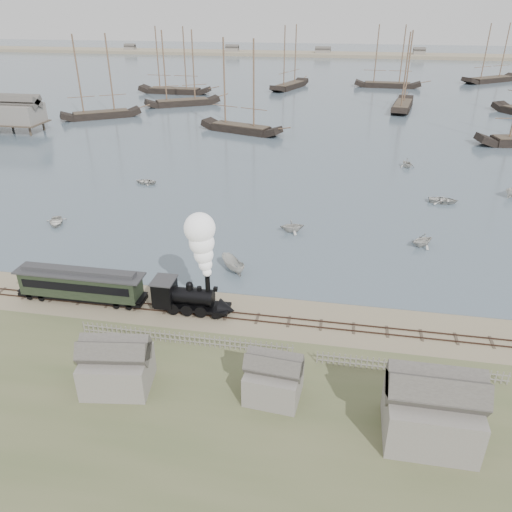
# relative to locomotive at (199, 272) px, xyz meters

# --- Properties ---
(ground) EXTENTS (600.00, 600.00, 0.00)m
(ground) POSITION_rel_locomotive_xyz_m (6.49, 2.00, -4.52)
(ground) COLOR gray
(ground) RESTS_ON ground
(harbor_water) EXTENTS (600.00, 336.00, 0.06)m
(harbor_water) POSITION_rel_locomotive_xyz_m (6.49, 172.00, -4.49)
(harbor_water) COLOR #455663
(harbor_water) RESTS_ON ground
(rail_track) EXTENTS (120.00, 1.80, 0.16)m
(rail_track) POSITION_rel_locomotive_xyz_m (6.49, 0.00, -4.48)
(rail_track) COLOR #3E2A22
(rail_track) RESTS_ON ground
(picket_fence_west) EXTENTS (19.00, 0.10, 1.20)m
(picket_fence_west) POSITION_rel_locomotive_xyz_m (-0.01, -5.00, -4.52)
(picket_fence_west) COLOR slate
(picket_fence_west) RESTS_ON ground
(picket_fence_east) EXTENTS (15.00, 0.10, 1.20)m
(picket_fence_east) POSITION_rel_locomotive_xyz_m (18.99, -5.50, -4.52)
(picket_fence_east) COLOR slate
(picket_fence_east) RESTS_ON ground
(shed_left) EXTENTS (5.00, 4.00, 4.10)m
(shed_left) POSITION_rel_locomotive_xyz_m (-3.51, -11.00, -4.52)
(shed_left) COLOR slate
(shed_left) RESTS_ON ground
(shed_mid) EXTENTS (4.00, 3.50, 3.60)m
(shed_mid) POSITION_rel_locomotive_xyz_m (8.49, -10.00, -4.52)
(shed_mid) COLOR slate
(shed_mid) RESTS_ON ground
(shed_right) EXTENTS (6.00, 5.00, 5.10)m
(shed_right) POSITION_rel_locomotive_xyz_m (19.49, -12.00, -4.52)
(shed_right) COLOR slate
(shed_right) RESTS_ON ground
(far_spit) EXTENTS (500.00, 20.00, 1.80)m
(far_spit) POSITION_rel_locomotive_xyz_m (6.49, 252.00, -4.52)
(far_spit) COLOR tan
(far_spit) RESTS_ON ground
(locomotive) EXTENTS (7.88, 2.94, 9.82)m
(locomotive) POSITION_rel_locomotive_xyz_m (0.00, 0.00, 0.00)
(locomotive) COLOR black
(locomotive) RESTS_ON ground
(passenger_coach) EXTENTS (12.94, 2.50, 3.14)m
(passenger_coach) POSITION_rel_locomotive_xyz_m (-12.20, 0.00, -2.52)
(passenger_coach) COLOR black
(passenger_coach) RESTS_ON ground
(beached_dinghy) EXTENTS (4.68, 5.14, 0.87)m
(beached_dinghy) POSITION_rel_locomotive_xyz_m (-0.63, 2.26, -4.09)
(beached_dinghy) COLOR beige
(beached_dinghy) RESTS_ON ground
(rowboat_0) EXTENTS (4.48, 4.01, 0.76)m
(rowboat_0) POSITION_rel_locomotive_xyz_m (-24.95, 17.02, -4.08)
(rowboat_0) COLOR beige
(rowboat_0) RESTS_ON harbor_water
(rowboat_1) EXTENTS (3.56, 3.84, 1.67)m
(rowboat_1) POSITION_rel_locomotive_xyz_m (6.46, 20.28, -3.63)
(rowboat_1) COLOR beige
(rowboat_1) RESTS_ON harbor_water
(rowboat_2) EXTENTS (3.92, 3.80, 1.53)m
(rowboat_2) POSITION_rel_locomotive_xyz_m (1.19, 8.59, -3.70)
(rowboat_2) COLOR beige
(rowboat_2) RESTS_ON harbor_water
(rowboat_3) EXTENTS (3.23, 4.37, 0.87)m
(rowboat_3) POSITION_rel_locomotive_xyz_m (27.31, 34.53, -4.03)
(rowboat_3) COLOR beige
(rowboat_3) RESTS_ON harbor_water
(rowboat_4) EXTENTS (4.10, 4.17, 1.67)m
(rowboat_4) POSITION_rel_locomotive_xyz_m (22.58, 18.90, -3.63)
(rowboat_4) COLOR beige
(rowboat_4) RESTS_ON harbor_water
(rowboat_6) EXTENTS (2.96, 3.81, 0.73)m
(rowboat_6) POSITION_rel_locomotive_xyz_m (-19.40, 35.02, -4.10)
(rowboat_6) COLOR beige
(rowboat_6) RESTS_ON harbor_water
(rowboat_7) EXTENTS (3.88, 3.65, 1.63)m
(rowboat_7) POSITION_rel_locomotive_xyz_m (23.58, 51.88, -3.65)
(rowboat_7) COLOR beige
(rowboat_7) RESTS_ON harbor_water
(schooner_0) EXTENTS (18.91, 14.63, 20.00)m
(schooner_0) POSITION_rel_locomotive_xyz_m (-49.38, 81.48, 5.54)
(schooner_0) COLOR black
(schooner_0) RESTS_ON harbor_water
(schooner_1) EXTENTS (20.73, 14.91, 20.00)m
(schooner_1) POSITION_rel_locomotive_xyz_m (-34.20, 101.51, 5.54)
(schooner_1) COLOR black
(schooner_1) RESTS_ON harbor_water
(schooner_2) EXTENTS (19.99, 10.86, 20.00)m
(schooner_2) POSITION_rel_locomotive_xyz_m (-11.27, 72.77, 5.54)
(schooner_2) COLOR black
(schooner_2) RESTS_ON harbor_water
(schooner_3) EXTENTS (8.44, 21.88, 20.00)m
(schooner_3) POSITION_rel_locomotive_xyz_m (27.00, 107.09, 5.54)
(schooner_3) COLOR black
(schooner_3) RESTS_ON harbor_water
(schooner_6) EXTENTS (23.44, 6.03, 20.00)m
(schooner_6) POSITION_rel_locomotive_xyz_m (-43.13, 121.08, 5.54)
(schooner_6) COLOR black
(schooner_6) RESTS_ON harbor_water
(schooner_7) EXTENTS (11.94, 22.33, 20.00)m
(schooner_7) POSITION_rel_locomotive_xyz_m (-7.85, 137.83, 5.54)
(schooner_7) COLOR black
(schooner_7) RESTS_ON harbor_water
(schooner_8) EXTENTS (22.33, 6.00, 20.00)m
(schooner_8) POSITION_rel_locomotive_xyz_m (24.97, 145.94, 5.54)
(schooner_8) COLOR black
(schooner_8) RESTS_ON harbor_water
(schooner_9) EXTENTS (23.74, 20.42, 20.00)m
(schooner_9) POSITION_rel_locomotive_xyz_m (63.02, 165.98, 5.54)
(schooner_9) COLOR black
(schooner_9) RESTS_ON harbor_water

